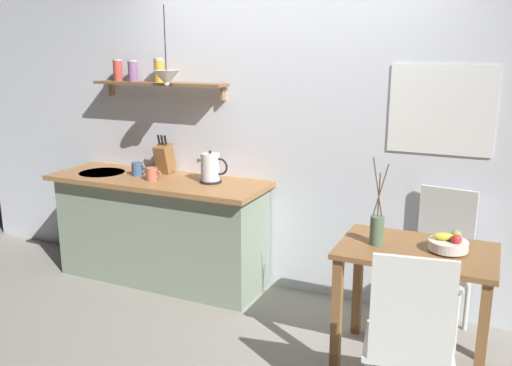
{
  "coord_description": "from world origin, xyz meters",
  "views": [
    {
      "loc": [
        1.48,
        -3.21,
        1.9
      ],
      "look_at": [
        -0.1,
        0.25,
        0.95
      ],
      "focal_mm": 37.88,
      "sensor_mm": 36.0,
      "label": 1
    }
  ],
  "objects_px": {
    "fruit_bowl": "(449,243)",
    "coffee_mug_spare": "(152,174)",
    "knife_block": "(165,158)",
    "electric_kettle": "(211,168)",
    "twig_vase": "(377,229)",
    "coffee_mug_by_sink": "(138,169)",
    "dining_chair_near": "(409,336)",
    "dining_table": "(415,272)",
    "pendant_lamp": "(166,78)",
    "dining_chair_far": "(440,256)"
  },
  "relations": [
    {
      "from": "dining_table",
      "to": "coffee_mug_by_sink",
      "type": "xyz_separation_m",
      "value": [
        -2.3,
        0.43,
        0.32
      ]
    },
    {
      "from": "dining_chair_far",
      "to": "fruit_bowl",
      "type": "height_order",
      "value": "dining_chair_far"
    },
    {
      "from": "dining_table",
      "to": "electric_kettle",
      "type": "relative_size",
      "value": 3.42
    },
    {
      "from": "dining_table",
      "to": "fruit_bowl",
      "type": "bearing_deg",
      "value": 7.92
    },
    {
      "from": "twig_vase",
      "to": "coffee_mug_by_sink",
      "type": "xyz_separation_m",
      "value": [
        -2.07,
        0.46,
        0.08
      ]
    },
    {
      "from": "dining_table",
      "to": "dining_chair_near",
      "type": "bearing_deg",
      "value": -83.43
    },
    {
      "from": "fruit_bowl",
      "to": "pendant_lamp",
      "type": "xyz_separation_m",
      "value": [
        -2.13,
        0.37,
        0.87
      ]
    },
    {
      "from": "knife_block",
      "to": "fruit_bowl",
      "type": "bearing_deg",
      "value": -13.82
    },
    {
      "from": "coffee_mug_by_sink",
      "to": "pendant_lamp",
      "type": "relative_size",
      "value": 0.23
    },
    {
      "from": "knife_block",
      "to": "dining_table",
      "type": "bearing_deg",
      "value": -15.46
    },
    {
      "from": "electric_kettle",
      "to": "coffee_mug_spare",
      "type": "relative_size",
      "value": 1.96
    },
    {
      "from": "dining_chair_near",
      "to": "fruit_bowl",
      "type": "height_order",
      "value": "dining_chair_near"
    },
    {
      "from": "dining_chair_far",
      "to": "fruit_bowl",
      "type": "xyz_separation_m",
      "value": [
        0.08,
        -0.52,
        0.28
      ]
    },
    {
      "from": "knife_block",
      "to": "coffee_mug_spare",
      "type": "distance_m",
      "value": 0.26
    },
    {
      "from": "fruit_bowl",
      "to": "coffee_mug_spare",
      "type": "height_order",
      "value": "coffee_mug_spare"
    },
    {
      "from": "dining_chair_far",
      "to": "dining_table",
      "type": "bearing_deg",
      "value": -99.42
    },
    {
      "from": "coffee_mug_by_sink",
      "to": "dining_chair_near",
      "type": "bearing_deg",
      "value": -23.99
    },
    {
      "from": "coffee_mug_by_sink",
      "to": "pendant_lamp",
      "type": "xyz_separation_m",
      "value": [
        0.34,
        -0.04,
        0.75
      ]
    },
    {
      "from": "dining_chair_far",
      "to": "knife_block",
      "type": "distance_m",
      "value": 2.29
    },
    {
      "from": "dining_chair_far",
      "to": "electric_kettle",
      "type": "bearing_deg",
      "value": -177.58
    },
    {
      "from": "electric_kettle",
      "to": "dining_table",
      "type": "bearing_deg",
      "value": -16.08
    },
    {
      "from": "knife_block",
      "to": "coffee_mug_spare",
      "type": "xyz_separation_m",
      "value": [
        0.04,
        -0.24,
        -0.08
      ]
    },
    {
      "from": "dining_chair_near",
      "to": "fruit_bowl",
      "type": "bearing_deg",
      "value": 81.41
    },
    {
      "from": "fruit_bowl",
      "to": "dining_table",
      "type": "bearing_deg",
      "value": -172.08
    },
    {
      "from": "fruit_bowl",
      "to": "coffee_mug_by_sink",
      "type": "height_order",
      "value": "coffee_mug_by_sink"
    },
    {
      "from": "dining_table",
      "to": "pendant_lamp",
      "type": "relative_size",
      "value": 1.53
    },
    {
      "from": "dining_table",
      "to": "coffee_mug_by_sink",
      "type": "bearing_deg",
      "value": 169.4
    },
    {
      "from": "twig_vase",
      "to": "electric_kettle",
      "type": "height_order",
      "value": "twig_vase"
    },
    {
      "from": "dining_table",
      "to": "fruit_bowl",
      "type": "height_order",
      "value": "fruit_bowl"
    },
    {
      "from": "electric_kettle",
      "to": "knife_block",
      "type": "xyz_separation_m",
      "value": [
        -0.51,
        0.12,
        0.02
      ]
    },
    {
      "from": "dining_chair_far",
      "to": "electric_kettle",
      "type": "distance_m",
      "value": 1.79
    },
    {
      "from": "knife_block",
      "to": "coffee_mug_spare",
      "type": "bearing_deg",
      "value": -80.47
    },
    {
      "from": "coffee_mug_by_sink",
      "to": "twig_vase",
      "type": "bearing_deg",
      "value": -12.59
    },
    {
      "from": "pendant_lamp",
      "to": "coffee_mug_by_sink",
      "type": "bearing_deg",
      "value": 173.28
    },
    {
      "from": "electric_kettle",
      "to": "coffee_mug_spare",
      "type": "xyz_separation_m",
      "value": [
        -0.47,
        -0.12,
        -0.06
      ]
    },
    {
      "from": "coffee_mug_spare",
      "to": "dining_chair_near",
      "type": "bearing_deg",
      "value": -24.14
    },
    {
      "from": "knife_block",
      "to": "electric_kettle",
      "type": "bearing_deg",
      "value": -13.46
    },
    {
      "from": "coffee_mug_spare",
      "to": "pendant_lamp",
      "type": "xyz_separation_m",
      "value": [
        0.14,
        0.04,
        0.75
      ]
    },
    {
      "from": "twig_vase",
      "to": "knife_block",
      "type": "height_order",
      "value": "twig_vase"
    },
    {
      "from": "twig_vase",
      "to": "coffee_mug_by_sink",
      "type": "bearing_deg",
      "value": 167.41
    },
    {
      "from": "coffee_mug_spare",
      "to": "dining_table",
      "type": "bearing_deg",
      "value": -9.41
    },
    {
      "from": "fruit_bowl",
      "to": "electric_kettle",
      "type": "distance_m",
      "value": 1.87
    },
    {
      "from": "dining_table",
      "to": "dining_chair_near",
      "type": "relative_size",
      "value": 0.91
    },
    {
      "from": "knife_block",
      "to": "pendant_lamp",
      "type": "xyz_separation_m",
      "value": [
        0.19,
        -0.2,
        0.67
      ]
    },
    {
      "from": "fruit_bowl",
      "to": "coffee_mug_by_sink",
      "type": "relative_size",
      "value": 1.67
    },
    {
      "from": "twig_vase",
      "to": "coffee_mug_spare",
      "type": "height_order",
      "value": "twig_vase"
    },
    {
      "from": "electric_kettle",
      "to": "coffee_mug_by_sink",
      "type": "distance_m",
      "value": 0.67
    },
    {
      "from": "dining_chair_near",
      "to": "electric_kettle",
      "type": "xyz_separation_m",
      "value": [
        -1.71,
        1.1,
        0.46
      ]
    },
    {
      "from": "dining_table",
      "to": "electric_kettle",
      "type": "height_order",
      "value": "electric_kettle"
    },
    {
      "from": "twig_vase",
      "to": "dining_table",
      "type": "bearing_deg",
      "value": 7.66
    }
  ]
}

